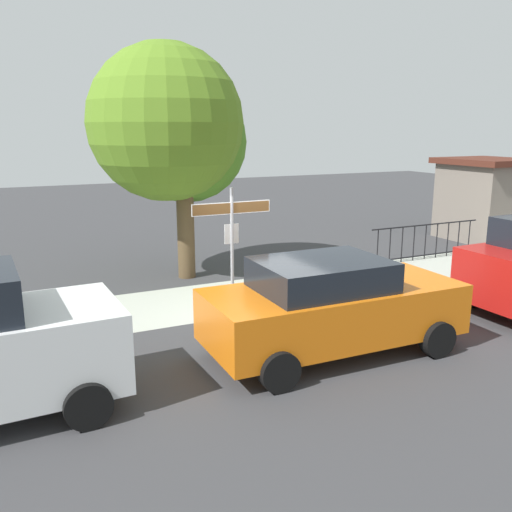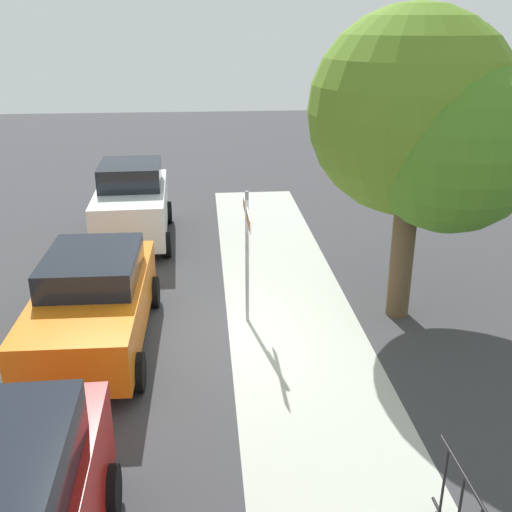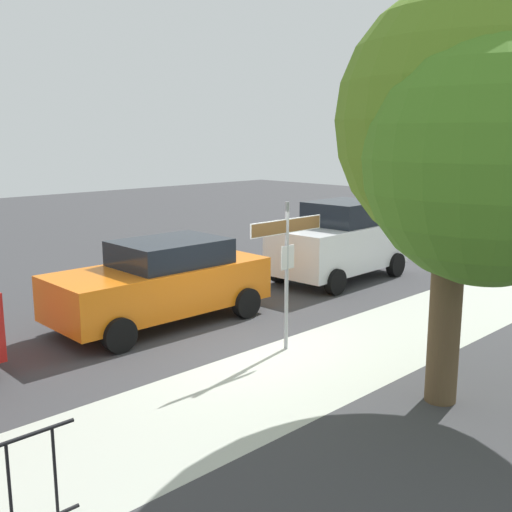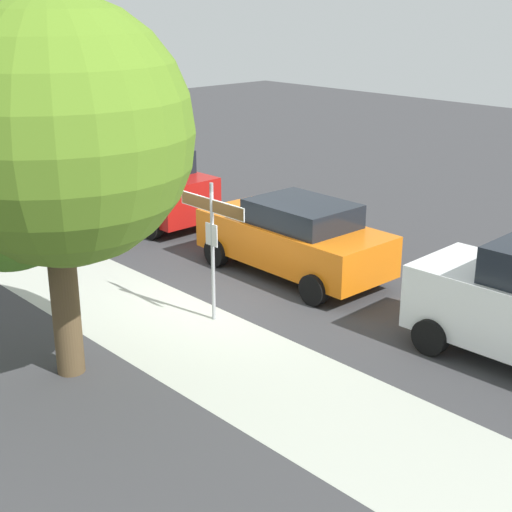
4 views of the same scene
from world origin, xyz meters
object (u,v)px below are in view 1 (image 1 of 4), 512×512
(utility_shed, at_px, (485,198))
(shade_tree, at_px, (170,125))
(street_sign, at_px, (232,227))
(car_orange, at_px, (332,305))

(utility_shed, bearing_deg, shade_tree, -179.79)
(street_sign, bearing_deg, car_orange, -77.16)
(car_orange, distance_m, utility_shed, 12.20)
(street_sign, height_order, utility_shed, utility_shed)
(shade_tree, xyz_separation_m, utility_shed, (11.36, 0.04, -2.49))
(shade_tree, bearing_deg, utility_shed, 0.21)
(shade_tree, distance_m, car_orange, 6.98)
(shade_tree, bearing_deg, car_orange, -81.78)
(street_sign, xyz_separation_m, car_orange, (0.65, -2.85, -0.97))
(car_orange, bearing_deg, utility_shed, 31.64)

